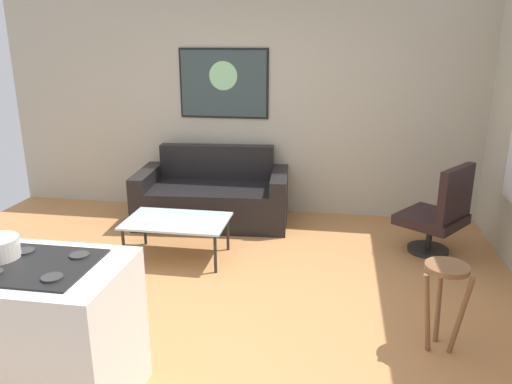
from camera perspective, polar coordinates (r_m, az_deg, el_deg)
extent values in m
cube|color=#B97B47|center=(4.17, -4.94, -13.01)|extent=(6.40, 6.40, 0.04)
cube|color=#B3AD98|center=(6.02, 0.46, 10.73)|extent=(6.40, 0.05, 2.80)
cube|color=black|center=(5.85, -5.00, -1.38)|extent=(1.45, 0.99, 0.44)
cube|color=black|center=(6.07, -4.52, 3.52)|extent=(1.39, 0.27, 0.41)
cube|color=black|center=(6.00, -12.38, -0.38)|extent=(0.25, 0.89, 0.61)
cube|color=black|center=(5.74, 2.68, -0.80)|extent=(0.25, 0.89, 0.61)
cube|color=silver|center=(4.88, -9.12, -3.31)|extent=(0.99, 0.63, 0.02)
cylinder|color=#232326|center=(4.88, -15.01, -6.19)|extent=(0.03, 0.03, 0.38)
cylinder|color=#232326|center=(4.60, -4.71, -7.12)|extent=(0.03, 0.03, 0.38)
cylinder|color=#232326|center=(5.33, -12.70, -4.01)|extent=(0.03, 0.03, 0.38)
cylinder|color=#232326|center=(5.07, -3.26, -4.70)|extent=(0.03, 0.03, 0.38)
cylinder|color=black|center=(5.38, 19.19, -6.28)|extent=(0.41, 0.41, 0.04)
cylinder|color=black|center=(5.32, 19.38, -4.49)|extent=(0.06, 0.06, 0.32)
cube|color=black|center=(5.26, 19.54, -2.95)|extent=(0.80, 0.80, 0.10)
cube|color=black|center=(5.09, 22.04, -0.20)|extent=(0.41, 0.52, 0.53)
cylinder|color=brown|center=(3.57, 21.19, -8.12)|extent=(0.29, 0.29, 0.03)
cylinder|color=brown|center=(3.82, 20.32, -11.67)|extent=(0.04, 0.12, 0.60)
cylinder|color=brown|center=(3.64, 19.13, -13.05)|extent=(0.12, 0.09, 0.60)
cylinder|color=brown|center=(3.68, 22.53, -13.05)|extent=(0.12, 0.09, 0.60)
cube|color=white|center=(3.31, -26.80, -14.31)|extent=(1.45, 0.70, 0.89)
cube|color=black|center=(2.97, -23.85, -7.77)|extent=(0.60, 0.52, 0.01)
cylinder|color=#2D2D2D|center=(2.77, -22.46, -9.11)|extent=(0.11, 0.11, 0.01)
cylinder|color=#2D2D2D|center=(3.16, -25.12, -6.19)|extent=(0.11, 0.11, 0.01)
cylinder|color=#2D2D2D|center=(2.99, -19.69, -6.87)|extent=(0.11, 0.11, 0.01)
cube|color=black|center=(6.05, -3.74, 12.36)|extent=(1.08, 0.01, 0.82)
cube|color=#364647|center=(6.05, -3.75, 12.36)|extent=(1.03, 0.02, 0.77)
cylinder|color=#98DC9D|center=(6.03, -3.80, 13.23)|extent=(0.34, 0.01, 0.34)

